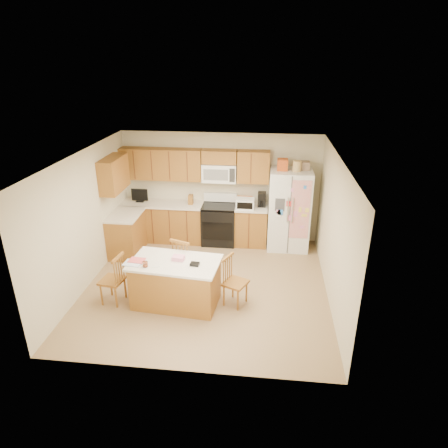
# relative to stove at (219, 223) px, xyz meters

# --- Properties ---
(ground) EXTENTS (4.50, 4.50, 0.00)m
(ground) POSITION_rel_stove_xyz_m (0.00, -1.94, -0.47)
(ground) COLOR #956B4E
(ground) RESTS_ON ground
(room_shell) EXTENTS (4.60, 4.60, 2.52)m
(room_shell) POSITION_rel_stove_xyz_m (0.00, -1.94, 0.97)
(room_shell) COLOR beige
(room_shell) RESTS_ON ground
(cabinetry) EXTENTS (3.36, 1.56, 2.15)m
(cabinetry) POSITION_rel_stove_xyz_m (-0.98, -0.15, 0.44)
(cabinetry) COLOR olive
(cabinetry) RESTS_ON ground
(stove) EXTENTS (0.76, 0.65, 1.13)m
(stove) POSITION_rel_stove_xyz_m (0.00, 0.00, 0.00)
(stove) COLOR black
(stove) RESTS_ON ground
(refrigerator) EXTENTS (0.90, 0.79, 2.04)m
(refrigerator) POSITION_rel_stove_xyz_m (1.57, -0.06, 0.45)
(refrigerator) COLOR white
(refrigerator) RESTS_ON ground
(island) EXTENTS (1.64, 1.03, 0.92)m
(island) POSITION_rel_stove_xyz_m (-0.44, -2.56, -0.05)
(island) COLOR olive
(island) RESTS_ON ground
(windsor_chair_left) EXTENTS (0.44, 0.45, 0.92)m
(windsor_chair_left) POSITION_rel_stove_xyz_m (-1.54, -2.64, -0.04)
(windsor_chair_left) COLOR olive
(windsor_chair_left) RESTS_ON ground
(windsor_chair_back) EXTENTS (0.54, 0.53, 0.99)m
(windsor_chair_back) POSITION_rel_stove_xyz_m (-0.41, -1.93, -0.01)
(windsor_chair_back) COLOR olive
(windsor_chair_back) RESTS_ON ground
(windsor_chair_right) EXTENTS (0.50, 0.51, 0.90)m
(windsor_chair_right) POSITION_rel_stove_xyz_m (0.57, -2.46, -0.05)
(windsor_chair_right) COLOR olive
(windsor_chair_right) RESTS_ON ground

